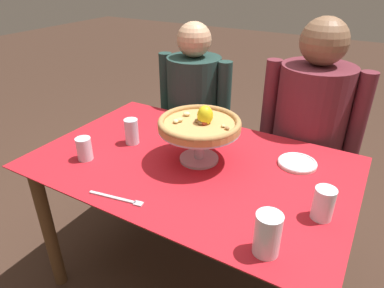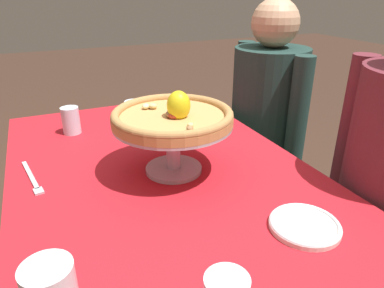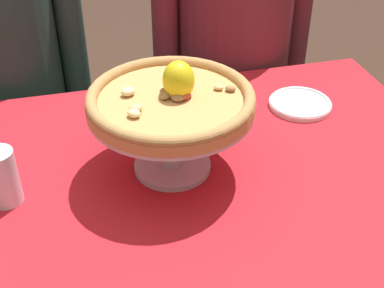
{
  "view_description": "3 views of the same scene",
  "coord_description": "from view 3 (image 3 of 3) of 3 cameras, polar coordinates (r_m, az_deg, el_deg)",
  "views": [
    {
      "loc": [
        0.63,
        -1.08,
        1.49
      ],
      "look_at": [
        0.0,
        0.0,
        0.81
      ],
      "focal_mm": 32.05,
      "sensor_mm": 36.0,
      "label": 1
    },
    {
      "loc": [
        0.89,
        -0.29,
        1.23
      ],
      "look_at": [
        0.02,
        0.1,
        0.8
      ],
      "focal_mm": 32.79,
      "sensor_mm": 36.0,
      "label": 2
    },
    {
      "loc": [
        -0.16,
        -0.87,
        1.44
      ],
      "look_at": [
        0.07,
        0.06,
        0.77
      ],
      "focal_mm": 49.48,
      "sensor_mm": 36.0,
      "label": 3
    }
  ],
  "objects": [
    {
      "name": "dining_table",
      "position": [
        1.2,
        -2.65,
        -7.59
      ],
      "size": [
        1.33,
        0.86,
        0.73
      ],
      "color": "brown",
      "rests_on": "ground"
    },
    {
      "name": "pizza_stand",
      "position": [
        1.1,
        -2.23,
        1.8
      ],
      "size": [
        0.34,
        0.34,
        0.15
      ],
      "color": "#B7B7C1",
      "rests_on": "dining_table"
    },
    {
      "name": "pizza",
      "position": [
        1.06,
        -2.27,
        4.9
      ],
      "size": [
        0.34,
        0.34,
        0.1
      ],
      "color": "tan",
      "rests_on": "pizza_stand"
    },
    {
      "name": "water_glass_side_left",
      "position": [
        1.11,
        -19.7,
        -3.73
      ],
      "size": [
        0.06,
        0.06,
        0.12
      ],
      "color": "silver",
      "rests_on": "dining_table"
    },
    {
      "name": "side_plate",
      "position": [
        1.4,
        11.57,
        4.31
      ],
      "size": [
        0.16,
        0.16,
        0.02
      ],
      "color": "silver",
      "rests_on": "dining_table"
    },
    {
      "name": "diner_left",
      "position": [
        1.74,
        -18.4,
        3.25
      ],
      "size": [
        0.48,
        0.32,
        1.19
      ],
      "color": "navy",
      "rests_on": "ground"
    },
    {
      "name": "diner_right",
      "position": [
        1.77,
        4.28,
        7.86
      ],
      "size": [
        0.52,
        0.36,
        1.27
      ],
      "color": "gray",
      "rests_on": "ground"
    }
  ]
}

